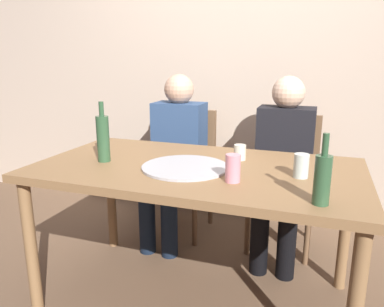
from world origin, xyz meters
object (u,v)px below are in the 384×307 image
(beer_bottle, at_px, (322,178))
(soda_can, at_px, (233,168))
(pizza_tray, at_px, (185,167))
(guest_in_beanie, at_px, (283,160))
(wine_bottle, at_px, (103,138))
(chair_left, at_px, (183,162))
(chair_right, at_px, (284,172))
(guest_in_sweater, at_px, (175,151))
(tumbler_far, at_px, (240,152))
(tumbler_near, at_px, (301,166))
(dining_table, at_px, (197,181))

(beer_bottle, xyz_separation_m, soda_can, (-0.36, 0.14, -0.04))
(pizza_tray, xyz_separation_m, beer_bottle, (0.63, -0.26, 0.09))
(pizza_tray, distance_m, guest_in_beanie, 0.85)
(wine_bottle, relative_size, guest_in_beanie, 0.27)
(chair_left, xyz_separation_m, chair_right, (0.75, 0.00, 0.00))
(guest_in_sweater, bearing_deg, wine_bottle, 83.57)
(beer_bottle, bearing_deg, guest_in_sweater, 134.48)
(wine_bottle, xyz_separation_m, chair_left, (0.09, 0.91, -0.37))
(chair_right, bearing_deg, beer_bottle, 101.53)
(chair_right, height_order, guest_in_sweater, guest_in_sweater)
(beer_bottle, xyz_separation_m, tumbler_far, (-0.41, 0.50, -0.06))
(chair_left, bearing_deg, chair_right, -180.00)
(wine_bottle, xyz_separation_m, beer_bottle, (1.07, -0.24, -0.02))
(tumbler_near, xyz_separation_m, tumbler_far, (-0.32, 0.20, -0.01))
(soda_can, bearing_deg, chair_left, 121.50)
(tumbler_far, bearing_deg, guest_in_beanie, 70.57)
(pizza_tray, bearing_deg, chair_left, 111.73)
(dining_table, height_order, guest_in_beanie, guest_in_beanie)
(beer_bottle, bearing_deg, tumbler_near, 106.53)
(wine_bottle, relative_size, chair_right, 0.34)
(tumbler_near, height_order, soda_can, soda_can)
(beer_bottle, distance_m, guest_in_beanie, 1.05)
(soda_can, distance_m, guest_in_beanie, 0.89)
(wine_bottle, height_order, tumbler_near, wine_bottle)
(pizza_tray, relative_size, soda_can, 3.48)
(beer_bottle, relative_size, chair_right, 0.30)
(dining_table, relative_size, guest_in_beanie, 1.37)
(guest_in_sweater, xyz_separation_m, guest_in_beanie, (0.75, 0.00, 0.00))
(pizza_tray, relative_size, wine_bottle, 1.37)
(dining_table, relative_size, tumbler_far, 19.80)
(wine_bottle, xyz_separation_m, tumbler_near, (0.98, 0.06, -0.07))
(dining_table, xyz_separation_m, tumbler_far, (0.18, 0.18, 0.12))
(chair_left, distance_m, guest_in_sweater, 0.20)
(beer_bottle, xyz_separation_m, guest_in_beanie, (-0.24, 1.00, -0.22))
(pizza_tray, xyz_separation_m, tumbler_near, (0.54, 0.04, 0.05))
(chair_left, xyz_separation_m, guest_in_beanie, (0.75, -0.15, 0.13))
(chair_left, height_order, guest_in_beanie, guest_in_beanie)
(tumbler_far, bearing_deg, soda_can, -82.42)
(dining_table, relative_size, guest_in_sweater, 1.37)
(beer_bottle, relative_size, tumbler_far, 3.29)
(wine_bottle, bearing_deg, guest_in_beanie, 42.36)
(pizza_tray, bearing_deg, soda_can, -24.41)
(tumbler_far, distance_m, guest_in_beanie, 0.55)
(wine_bottle, bearing_deg, chair_right, 47.55)
(chair_left, bearing_deg, tumbler_near, 136.41)
(guest_in_beanie, bearing_deg, soda_can, 81.53)
(guest_in_sweater, bearing_deg, chair_left, -90.00)
(wine_bottle, relative_size, tumbler_far, 3.83)
(pizza_tray, xyz_separation_m, guest_in_beanie, (0.39, 0.74, -0.12))
(guest_in_sweater, distance_m, guest_in_beanie, 0.75)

